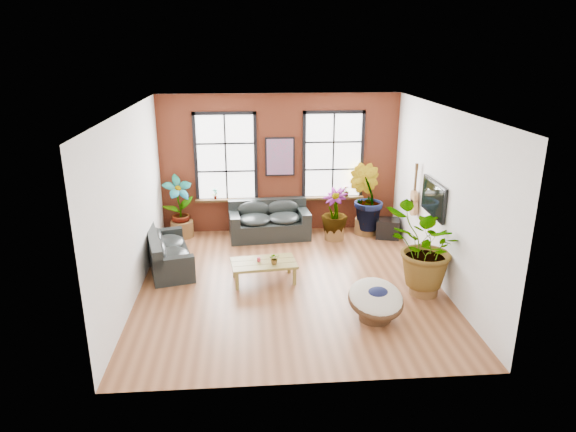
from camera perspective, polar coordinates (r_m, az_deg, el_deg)
name	(u,v)px	position (r m, az deg, el deg)	size (l,w,h in m)	color
room	(290,199)	(10.03, 0.20, 1.86)	(6.04, 6.54, 3.54)	brown
sofa_back	(269,221)	(12.88, -2.13, -0.56)	(2.05, 1.13, 0.91)	black
sofa_left	(167,253)	(11.41, -13.33, -3.98)	(1.28, 2.10, 0.77)	black
coffee_table	(264,264)	(10.50, -2.72, -5.36)	(1.38, 0.89, 0.50)	brown
papasan_chair	(376,300)	(9.22, 9.73, -9.17)	(1.14, 1.15, 0.74)	#462C19
poster	(280,157)	(12.91, -0.90, 6.60)	(0.74, 0.06, 0.98)	black
tv_wall_unit	(428,199)	(11.13, 15.24, 1.79)	(0.13, 1.86, 1.20)	black
media_box	(388,228)	(13.10, 11.01, -1.36)	(0.67, 0.61, 0.48)	black
pot_back_left	(182,229)	(13.21, -11.66, -1.39)	(0.65, 0.65, 0.41)	brown
pot_back_right	(366,226)	(13.29, 8.62, -1.10)	(0.64, 0.64, 0.41)	brown
pot_right_wall	(424,284)	(10.39, 14.85, -7.33)	(0.72, 0.72, 0.40)	brown
pot_mid	(334,232)	(12.82, 5.18, -1.83)	(0.57, 0.57, 0.35)	brown
floor_plant_back_left	(179,204)	(12.99, -12.03, 1.32)	(0.76, 0.51, 1.44)	#155019
floor_plant_back_right	(366,197)	(13.03, 8.63, 2.06)	(0.90, 0.73, 1.64)	#155019
floor_plant_right_wall	(426,248)	(10.05, 15.05, -3.47)	(1.45, 1.26, 1.61)	#155019
floor_plant_mid	(335,212)	(12.65, 5.21, 0.49)	(0.65, 0.65, 1.16)	#155019
table_plant	(274,258)	(10.34, -1.51, -4.74)	(0.21, 0.19, 0.24)	#155019
sill_plant_left	(215,194)	(13.09, -8.10, 2.45)	(0.14, 0.10, 0.27)	#155019
sill_plant_right	(346,191)	(13.29, 6.47, 2.77)	(0.15, 0.15, 0.27)	#155019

